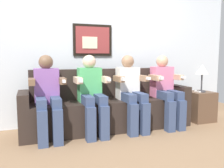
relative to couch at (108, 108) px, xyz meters
The scene contains 10 objects.
ground_plane 0.45m from the couch, 90.00° to the right, with size 6.40×6.40×0.00m, color #8C6B4C.
back_wall_assembly 1.08m from the couch, 90.41° to the left, with size 4.92×0.10×2.60m.
couch is the anchor object (origin of this frame).
person_leftmost 0.95m from the couch, 169.28° to the right, with size 0.46×0.56×1.11m.
person_left_center 0.45m from the couch, 150.35° to the right, with size 0.46×0.56×1.11m.
person_right_center 0.45m from the couch, 29.66° to the right, with size 0.46×0.56×1.11m.
person_rightmost 0.95m from the couch, 10.75° to the right, with size 0.46×0.56×1.11m.
side_table_right 1.62m from the couch, ahead, with size 0.40×0.40×0.50m.
table_lamp 1.70m from the couch, ahead, with size 0.22×0.22×0.46m.
spare_remote_on_table 1.56m from the couch, ahead, with size 0.04×0.13×0.02m, color white.
Camera 1 is at (-1.11, -2.97, 1.08)m, focal length 37.65 mm.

